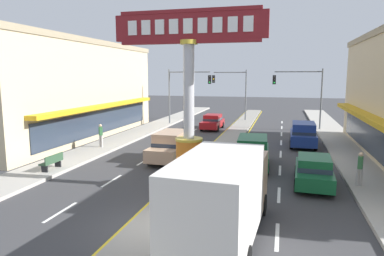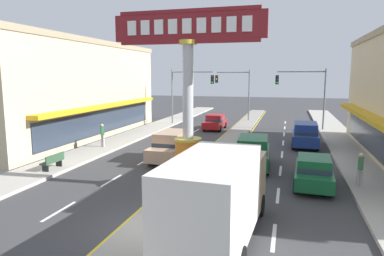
{
  "view_description": "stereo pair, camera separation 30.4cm",
  "coord_description": "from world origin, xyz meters",
  "px_view_note": "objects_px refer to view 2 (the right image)",
  "views": [
    {
      "loc": [
        4.32,
        -11.33,
        5.52
      ],
      "look_at": [
        -0.57,
        7.36,
        2.6
      ],
      "focal_mm": 32.58,
      "sensor_mm": 36.0,
      "label": 1
    },
    {
      "loc": [
        4.61,
        -11.25,
        5.52
      ],
      "look_at": [
        -0.57,
        7.36,
        2.6
      ],
      "focal_mm": 32.58,
      "sensor_mm": 36.0,
      "label": 2
    }
  ],
  "objects_px": {
    "suv_near_left_lane": "(172,146)",
    "street_bench": "(53,161)",
    "sedan_far_left_oncoming": "(314,171)",
    "pedestrian_near_kerb": "(102,134)",
    "traffic_light_left_side": "(187,87)",
    "box_truck_mid_left_lane": "(219,194)",
    "traffic_light_right_side": "(306,88)",
    "suv_far_right_lane": "(253,152)",
    "suv_near_right_lane": "(305,134)",
    "storefront_left": "(68,89)",
    "sedan_kerb_right": "(215,122)",
    "district_sign": "(188,102)",
    "traffic_light_median_far": "(237,87)",
    "pedestrian_far_side": "(360,167)"
  },
  "relations": [
    {
      "from": "traffic_light_median_far",
      "to": "sedan_kerb_right",
      "type": "distance_m",
      "value": 8.23
    },
    {
      "from": "box_truck_mid_left_lane",
      "to": "street_bench",
      "type": "bearing_deg",
      "value": 151.34
    },
    {
      "from": "suv_near_left_lane",
      "to": "district_sign",
      "type": "bearing_deg",
      "value": -63.31
    },
    {
      "from": "suv_near_right_lane",
      "to": "box_truck_mid_left_lane",
      "type": "xyz_separation_m",
      "value": [
        -3.4,
        -17.4,
        0.71
      ]
    },
    {
      "from": "traffic_light_median_far",
      "to": "suv_near_left_lane",
      "type": "distance_m",
      "value": 21.52
    },
    {
      "from": "suv_near_left_lane",
      "to": "sedan_far_left_oncoming",
      "type": "height_order",
      "value": "suv_near_left_lane"
    },
    {
      "from": "sedan_kerb_right",
      "to": "district_sign",
      "type": "bearing_deg",
      "value": -82.1
    },
    {
      "from": "storefront_left",
      "to": "box_truck_mid_left_lane",
      "type": "xyz_separation_m",
      "value": [
        17.15,
        -16.64,
        -2.58
      ]
    },
    {
      "from": "pedestrian_near_kerb",
      "to": "pedestrian_far_side",
      "type": "xyz_separation_m",
      "value": [
        16.91,
        -5.2,
        -0.04
      ]
    },
    {
      "from": "suv_far_right_lane",
      "to": "suv_near_left_lane",
      "type": "distance_m",
      "value": 5.32
    },
    {
      "from": "district_sign",
      "to": "traffic_light_left_side",
      "type": "bearing_deg",
      "value": 106.45
    },
    {
      "from": "storefront_left",
      "to": "pedestrian_near_kerb",
      "type": "relative_size",
      "value": 12.97
    },
    {
      "from": "sedan_far_left_oncoming",
      "to": "sedan_kerb_right",
      "type": "bearing_deg",
      "value": 116.77
    },
    {
      "from": "district_sign",
      "to": "traffic_light_median_far",
      "type": "relative_size",
      "value": 1.35
    },
    {
      "from": "storefront_left",
      "to": "traffic_light_median_far",
      "type": "bearing_deg",
      "value": 49.03
    },
    {
      "from": "district_sign",
      "to": "sedan_far_left_oncoming",
      "type": "relative_size",
      "value": 1.92
    },
    {
      "from": "suv_near_left_lane",
      "to": "street_bench",
      "type": "xyz_separation_m",
      "value": [
        -5.68,
        -4.46,
        -0.34
      ]
    },
    {
      "from": "traffic_light_right_side",
      "to": "box_truck_mid_left_lane",
      "type": "bearing_deg",
      "value": -98.07
    },
    {
      "from": "suv_near_right_lane",
      "to": "box_truck_mid_left_lane",
      "type": "relative_size",
      "value": 0.66
    },
    {
      "from": "traffic_light_right_side",
      "to": "suv_far_right_lane",
      "type": "height_order",
      "value": "traffic_light_right_side"
    },
    {
      "from": "suv_near_right_lane",
      "to": "pedestrian_far_side",
      "type": "xyz_separation_m",
      "value": [
        2.12,
        -10.19,
        0.14
      ]
    },
    {
      "from": "traffic_light_left_side",
      "to": "sedan_far_left_oncoming",
      "type": "bearing_deg",
      "value": -57.41
    },
    {
      "from": "suv_near_right_lane",
      "to": "sedan_kerb_right",
      "type": "xyz_separation_m",
      "value": [
        -8.6,
        6.85,
        -0.2
      ]
    },
    {
      "from": "suv_near_left_lane",
      "to": "street_bench",
      "type": "height_order",
      "value": "suv_near_left_lane"
    },
    {
      "from": "suv_far_right_lane",
      "to": "sedan_kerb_right",
      "type": "xyz_separation_m",
      "value": [
        -5.3,
        14.26,
        -0.2
      ]
    },
    {
      "from": "traffic_light_median_far",
      "to": "pedestrian_far_side",
      "type": "distance_m",
      "value": 26.47
    },
    {
      "from": "district_sign",
      "to": "traffic_light_right_side",
      "type": "distance_m",
      "value": 21.76
    },
    {
      "from": "storefront_left",
      "to": "sedan_kerb_right",
      "type": "distance_m",
      "value": 14.59
    },
    {
      "from": "sedan_kerb_right",
      "to": "suv_near_left_lane",
      "type": "bearing_deg",
      "value": -90.0
    },
    {
      "from": "traffic_light_median_far",
      "to": "box_truck_mid_left_lane",
      "type": "bearing_deg",
      "value": -82.6
    },
    {
      "from": "traffic_light_right_side",
      "to": "suv_near_left_lane",
      "type": "xyz_separation_m",
      "value": [
        -8.89,
        -15.57,
        -3.26
      ]
    },
    {
      "from": "traffic_light_right_side",
      "to": "traffic_light_median_far",
      "type": "relative_size",
      "value": 1.0
    },
    {
      "from": "traffic_light_left_side",
      "to": "box_truck_mid_left_lane",
      "type": "bearing_deg",
      "value": -71.49
    },
    {
      "from": "storefront_left",
      "to": "traffic_light_left_side",
      "type": "bearing_deg",
      "value": 48.97
    },
    {
      "from": "sedan_far_left_oncoming",
      "to": "street_bench",
      "type": "xyz_separation_m",
      "value": [
        -14.28,
        -1.25,
        -0.14
      ]
    },
    {
      "from": "traffic_light_median_far",
      "to": "street_bench",
      "type": "xyz_separation_m",
      "value": [
        -6.78,
        -25.71,
        -3.55
      ]
    },
    {
      "from": "sedan_far_left_oncoming",
      "to": "pedestrian_near_kerb",
      "type": "distance_m",
      "value": 15.68
    },
    {
      "from": "box_truck_mid_left_lane",
      "to": "suv_near_left_lane",
      "type": "bearing_deg",
      "value": 116.56
    },
    {
      "from": "suv_far_right_lane",
      "to": "box_truck_mid_left_lane",
      "type": "bearing_deg",
      "value": -90.58
    },
    {
      "from": "sedan_kerb_right",
      "to": "suv_far_right_lane",
      "type": "bearing_deg",
      "value": -69.59
    },
    {
      "from": "suv_near_left_lane",
      "to": "street_bench",
      "type": "bearing_deg",
      "value": -141.9
    },
    {
      "from": "suv_far_right_lane",
      "to": "suv_near_left_lane",
      "type": "height_order",
      "value": "same"
    },
    {
      "from": "sedan_far_left_oncoming",
      "to": "traffic_light_median_far",
      "type": "bearing_deg",
      "value": 107.06
    },
    {
      "from": "suv_far_right_lane",
      "to": "box_truck_mid_left_lane",
      "type": "distance_m",
      "value": 10.02
    },
    {
      "from": "sedan_far_left_oncoming",
      "to": "district_sign",
      "type": "bearing_deg",
      "value": -160.89
    },
    {
      "from": "suv_near_right_lane",
      "to": "sedan_far_left_oncoming",
      "type": "relative_size",
      "value": 1.06
    },
    {
      "from": "box_truck_mid_left_lane",
      "to": "sedan_kerb_right",
      "type": "bearing_deg",
      "value": 102.11
    },
    {
      "from": "suv_far_right_lane",
      "to": "suv_near_right_lane",
      "type": "bearing_deg",
      "value": 66.02
    },
    {
      "from": "traffic_light_left_side",
      "to": "pedestrian_far_side",
      "type": "height_order",
      "value": "traffic_light_left_side"
    },
    {
      "from": "suv_far_right_lane",
      "to": "box_truck_mid_left_lane",
      "type": "relative_size",
      "value": 0.67
    }
  ]
}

